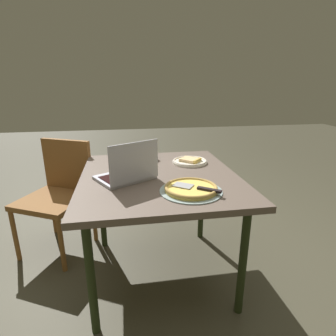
{
  "coord_description": "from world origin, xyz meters",
  "views": [
    {
      "loc": [
        1.57,
        -0.21,
        1.29
      ],
      "look_at": [
        -0.01,
        0.06,
        0.77
      ],
      "focal_mm": 28.84,
      "sensor_mm": 36.0,
      "label": 1
    }
  ],
  "objects": [
    {
      "name": "laptop",
      "position": [
        0.07,
        -0.19,
        0.78
      ],
      "size": [
        0.37,
        0.39,
        0.24
      ],
      "color": "#B3B3C3",
      "rests_on": "dining_table"
    },
    {
      "name": "drink_cup",
      "position": [
        -0.39,
        -0.02,
        0.79
      ],
      "size": [
        0.08,
        0.08,
        0.1
      ],
      "color": "black",
      "rests_on": "dining_table"
    },
    {
      "name": "dining_table",
      "position": [
        0.0,
        0.0,
        0.67
      ],
      "size": [
        1.07,
        0.96,
        0.73
      ],
      "color": "brown",
      "rests_on": "ground_plane"
    },
    {
      "name": "chair_near",
      "position": [
        -0.48,
        -0.72,
        0.49
      ],
      "size": [
        0.6,
        0.6,
        0.86
      ],
      "color": "brown",
      "rests_on": "ground_plane"
    },
    {
      "name": "ground_plane",
      "position": [
        0.0,
        0.0,
        0.0
      ],
      "size": [
        12.0,
        12.0,
        0.0
      ],
      "primitive_type": "plane",
      "color": "#464332"
    },
    {
      "name": "pizza_plate",
      "position": [
        -0.21,
        0.25,
        0.75
      ],
      "size": [
        0.25,
        0.25,
        0.04
      ],
      "color": "white",
      "rests_on": "dining_table"
    },
    {
      "name": "table_knife",
      "position": [
        -0.32,
        -0.26,
        0.74
      ],
      "size": [
        0.24,
        0.04,
        0.01
      ],
      "color": "#B8BDB6",
      "rests_on": "dining_table"
    },
    {
      "name": "pizza_tray",
      "position": [
        0.29,
        0.13,
        0.75
      ],
      "size": [
        0.33,
        0.33,
        0.03
      ],
      "color": "#92A8A9",
      "rests_on": "dining_table"
    }
  ]
}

